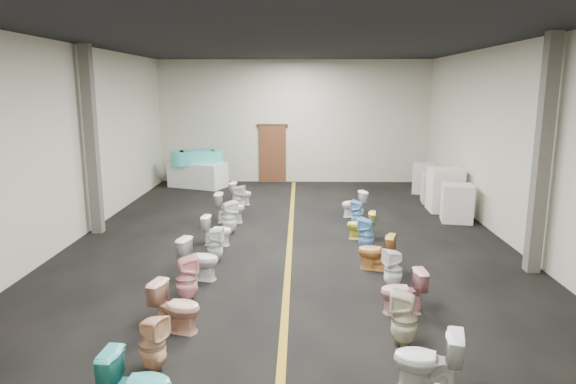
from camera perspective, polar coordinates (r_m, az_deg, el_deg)
name	(u,v)px	position (r m, az deg, el deg)	size (l,w,h in m)	color
floor	(290,246)	(11.66, 0.18, -5.98)	(16.00, 16.00, 0.00)	black
ceiling	(290,39)	(11.15, 0.19, 16.63)	(16.00, 16.00, 0.00)	black
wall_back	(294,122)	(19.15, 0.68, 7.81)	(10.00, 10.00, 0.00)	#B9B69E
wall_front	(264,289)	(3.37, -2.63, -10.69)	(10.00, 10.00, 0.00)	#B9B69E
wall_left	(62,146)	(12.34, -23.80, 4.70)	(16.00, 16.00, 0.00)	#B9B69E
wall_right	(522,147)	(12.16, 24.54, 4.55)	(16.00, 16.00, 0.00)	#B9B69E
aisle_stripe	(290,246)	(11.66, 0.18, -5.97)	(0.12, 15.60, 0.01)	olive
back_door	(273,154)	(19.24, -1.73, 4.23)	(1.00, 0.10, 2.10)	#562D19
door_frame	(272,125)	(19.14, -1.74, 7.41)	(1.15, 0.08, 0.10)	#331C11
column_left	(92,141)	(13.15, -20.98, 5.29)	(0.25, 0.25, 4.50)	#59544C
column_right	(542,156)	(10.70, 26.41, 3.56)	(0.25, 0.25, 4.50)	#59544C
display_table	(198,175)	(18.63, -9.99, 1.89)	(1.95, 0.98, 0.87)	white
bathtub	(197,157)	(18.53, -10.05, 3.83)	(1.79, 1.07, 0.55)	#44C4BA
appliance_crate_a	(457,203)	(14.33, 18.26, -1.18)	(0.77, 0.77, 0.99)	silver
appliance_crate_b	(445,190)	(15.41, 17.04, 0.22)	(0.90, 0.90, 1.23)	silver
appliance_crate_c	(435,189)	(16.49, 15.98, 0.35)	(0.76, 0.76, 0.86)	beige
appliance_crate_d	(424,178)	(17.87, 14.84, 1.48)	(0.70, 0.70, 0.99)	silver
toilet_left_1	(153,344)	(6.91, -14.79, -15.99)	(0.33, 0.34, 0.74)	#EBB78F
toilet_left_2	(176,307)	(7.84, -12.32, -12.36)	(0.42, 0.73, 0.75)	#DFA388
toilet_left_3	(187,279)	(8.81, -11.19, -9.43)	(0.36, 0.36, 0.79)	#F4A9AD
toilet_left_4	(199,259)	(9.75, -9.85, -7.34)	(0.43, 0.76, 0.77)	silver
toilet_left_5	(215,245)	(10.65, -8.10, -5.84)	(0.32, 0.32, 0.70)	white
toilet_left_6	(217,231)	(11.73, -7.88, -4.27)	(0.38, 0.66, 0.68)	white
toilet_left_7	(229,217)	(12.59, -6.55, -2.80)	(0.37, 0.37, 0.81)	white
toilet_left_8	(230,208)	(13.61, -6.46, -1.74)	(0.44, 0.78, 0.79)	silver
toilet_left_9	(238,199)	(14.67, -5.53, -0.77)	(0.35, 0.36, 0.78)	silver
toilet_left_10	(241,193)	(15.67, -5.26, -0.16)	(0.38, 0.66, 0.68)	white
toilet_right_1	(427,361)	(6.49, 15.21, -17.68)	(0.44, 0.78, 0.79)	silver
toilet_right_2	(404,319)	(7.44, 12.78, -13.56)	(0.36, 0.37, 0.80)	beige
toilet_right_3	(403,292)	(8.43, 12.63, -10.75)	(0.40, 0.70, 0.72)	#D58E94
toilet_right_4	(393,269)	(9.36, 11.61, -8.38)	(0.33, 0.33, 0.73)	white
toilet_right_5	(376,252)	(10.23, 9.76, -6.55)	(0.41, 0.71, 0.73)	#CC833A
toilet_right_6	(366,235)	(11.29, 8.70, -4.72)	(0.34, 0.35, 0.75)	#75B0E4
toilet_right_7	(361,225)	(12.18, 8.12, -3.68)	(0.38, 0.66, 0.67)	#D8D041
toilet_right_8	(358,214)	(13.18, 7.75, -2.43)	(0.32, 0.32, 0.70)	#78B1E3
toilet_right_9	(354,204)	(14.26, 7.33, -1.33)	(0.39, 0.69, 0.70)	white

